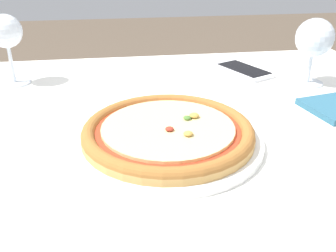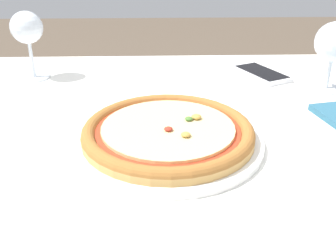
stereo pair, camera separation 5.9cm
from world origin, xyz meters
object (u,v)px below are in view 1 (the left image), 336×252
(cell_phone, at_px, (244,70))
(pizza_plate, at_px, (168,133))
(wine_glass_far_right, at_px, (314,39))
(dining_table, at_px, (161,185))
(wine_glass_far_left, at_px, (6,34))

(cell_phone, bearing_deg, pizza_plate, -125.80)
(pizza_plate, distance_m, cell_phone, 0.40)
(cell_phone, bearing_deg, wine_glass_far_right, -39.39)
(dining_table, relative_size, pizza_plate, 3.80)
(wine_glass_far_left, height_order, wine_glass_far_right, wine_glass_far_left)
(pizza_plate, relative_size, wine_glass_far_right, 2.08)
(wine_glass_far_left, xyz_separation_m, wine_glass_far_right, (0.66, -0.10, -0.01))
(dining_table, height_order, cell_phone, cell_phone)
(cell_phone, bearing_deg, wine_glass_far_left, -179.90)
(wine_glass_far_left, relative_size, wine_glass_far_right, 1.06)
(pizza_plate, height_order, wine_glass_far_left, wine_glass_far_left)
(pizza_plate, xyz_separation_m, wine_glass_far_left, (-0.31, 0.33, 0.10))
(dining_table, bearing_deg, pizza_plate, -45.09)
(dining_table, bearing_deg, cell_phone, 52.15)
(dining_table, xyz_separation_m, wine_glass_far_right, (0.36, 0.22, 0.19))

